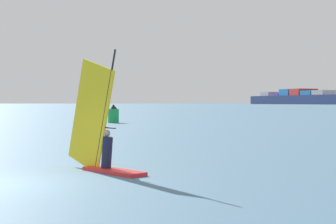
% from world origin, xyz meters
% --- Properties ---
extents(windsurfer, '(3.04, 2.89, 4.00)m').
position_xyz_m(windsurfer, '(2.31, 2.91, 1.05)').
color(windsurfer, red).
rests_on(windsurfer, ground_plane).
extents(cargo_ship, '(115.56, 198.08, 31.96)m').
position_xyz_m(cargo_ship, '(127.02, 596.97, 7.62)').
color(cargo_ship, navy).
rests_on(cargo_ship, ground_plane).
extents(distant_headland, '(759.78, 422.69, 53.52)m').
position_xyz_m(distant_headland, '(301.52, 1347.30, 26.76)').
color(distant_headland, '#60665B').
rests_on(distant_headland, ground_plane).
extents(channel_buoy, '(1.18, 1.18, 2.02)m').
position_xyz_m(channel_buoy, '(-4.06, 41.82, 0.90)').
color(channel_buoy, '#19994C').
rests_on(channel_buoy, ground_plane).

